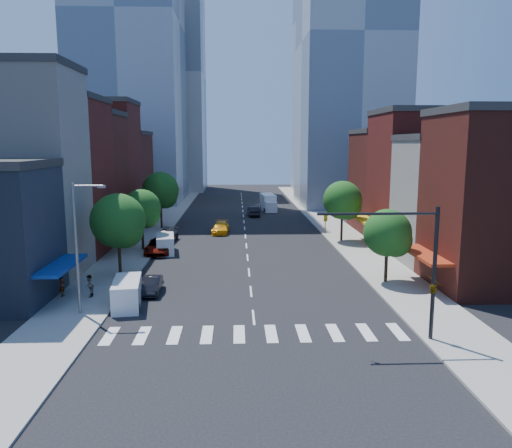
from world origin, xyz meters
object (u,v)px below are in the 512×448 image
at_px(taxi, 221,228).
at_px(traffic_car_far, 266,204).
at_px(cargo_van_near, 127,294).
at_px(cargo_van_far, 165,244).
at_px(parked_car_second, 152,285).
at_px(traffic_car_oncoming, 253,211).
at_px(box_truck, 268,203).
at_px(pedestrian_far, 89,286).
at_px(pedestrian_near, 62,287).
at_px(parked_car_rear, 167,236).
at_px(parked_car_third, 159,246).
at_px(parked_car_front, 126,292).

bearing_deg(taxi, traffic_car_far, 77.72).
distance_m(cargo_van_near, taxi, 30.27).
relative_size(cargo_van_near, taxi, 0.95).
bearing_deg(cargo_van_far, cargo_van_near, -98.84).
height_order(parked_car_second, cargo_van_far, cargo_van_far).
xyz_separation_m(taxi, traffic_car_oncoming, (4.86, 15.53, 0.05)).
distance_m(box_truck, pedestrian_far, 52.36).
relative_size(taxi, box_truck, 0.71).
bearing_deg(pedestrian_far, pedestrian_near, -104.81).
xyz_separation_m(parked_car_second, parked_car_rear, (-1.62, 20.71, 0.11)).
xyz_separation_m(cargo_van_far, pedestrian_near, (-5.67, -15.72, -0.05)).
distance_m(traffic_car_oncoming, box_truck, 6.98).
height_order(cargo_van_near, pedestrian_far, cargo_van_near).
distance_m(parked_car_second, parked_car_third, 14.53).
bearing_deg(parked_car_third, traffic_car_oncoming, 67.50).
bearing_deg(taxi, box_truck, 74.15).
bearing_deg(pedestrian_far, parked_car_second, 98.55).
distance_m(parked_car_front, parked_car_second, 2.50).
bearing_deg(pedestrian_far, parked_car_front, 70.55).
bearing_deg(parked_car_front, pedestrian_far, 166.29).
xyz_separation_m(traffic_car_oncoming, box_truck, (2.83, 6.36, 0.56)).
relative_size(parked_car_second, box_truck, 0.54).
bearing_deg(traffic_car_far, traffic_car_oncoming, 69.55).
height_order(parked_car_rear, traffic_car_far, parked_car_rear).
bearing_deg(box_truck, pedestrian_far, -113.96).
distance_m(parked_car_rear, traffic_car_far, 34.90).
xyz_separation_m(parked_car_second, traffic_car_oncoming, (9.53, 41.91, 0.14)).
relative_size(parked_car_third, cargo_van_near, 1.15).
height_order(parked_car_third, cargo_van_near, cargo_van_near).
height_order(parked_car_front, parked_car_third, parked_car_third).
relative_size(traffic_car_far, pedestrian_far, 2.43).
relative_size(parked_car_second, traffic_car_far, 0.94).
bearing_deg(pedestrian_near, traffic_car_far, -19.65).
relative_size(parked_car_second, cargo_van_near, 0.81).
distance_m(parked_car_front, pedestrian_far, 2.95).
distance_m(parked_car_third, cargo_van_far, 0.73).
xyz_separation_m(traffic_car_oncoming, traffic_car_far, (2.61, 10.88, -0.08)).
height_order(parked_car_rear, traffic_car_oncoming, traffic_car_oncoming).
xyz_separation_m(parked_car_front, parked_car_rear, (0.00, 22.62, 0.06)).
bearing_deg(parked_car_front, pedestrian_near, 168.25).
height_order(parked_car_third, box_truck, box_truck).
bearing_deg(box_truck, traffic_car_far, 87.63).
xyz_separation_m(parked_car_third, traffic_car_oncoming, (11.15, 27.47, 0.01)).
bearing_deg(parked_car_third, traffic_car_far, 69.85).
xyz_separation_m(parked_car_third, cargo_van_far, (0.67, 0.24, 0.18)).
distance_m(parked_car_second, parked_car_rear, 20.78).
relative_size(parked_car_third, traffic_car_far, 1.35).
bearing_deg(parked_car_front, parked_car_second, 47.67).
distance_m(parked_car_third, pedestrian_far, 16.01).
relative_size(parked_car_front, box_truck, 0.56).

